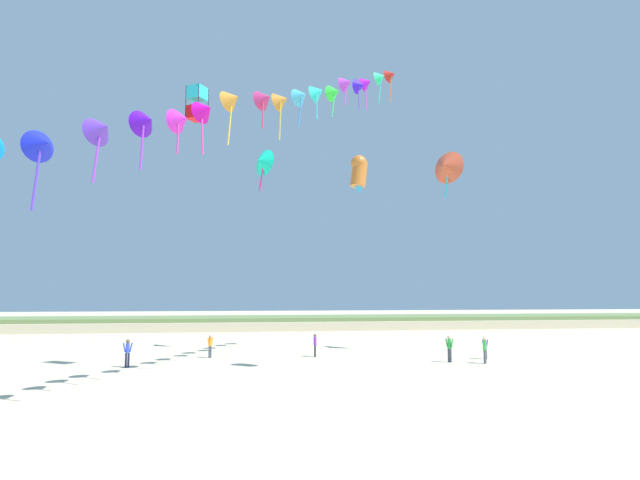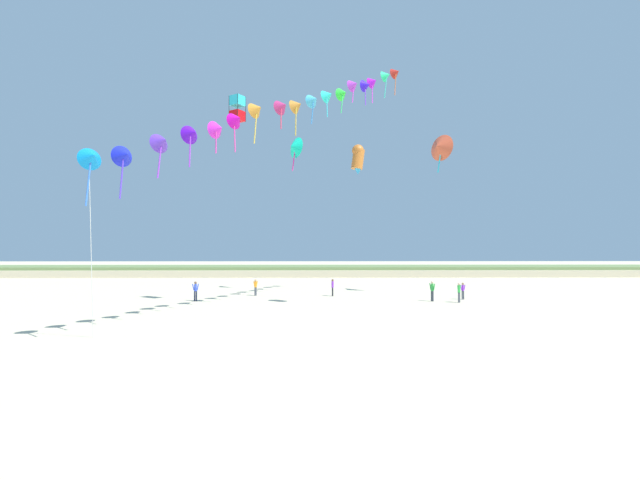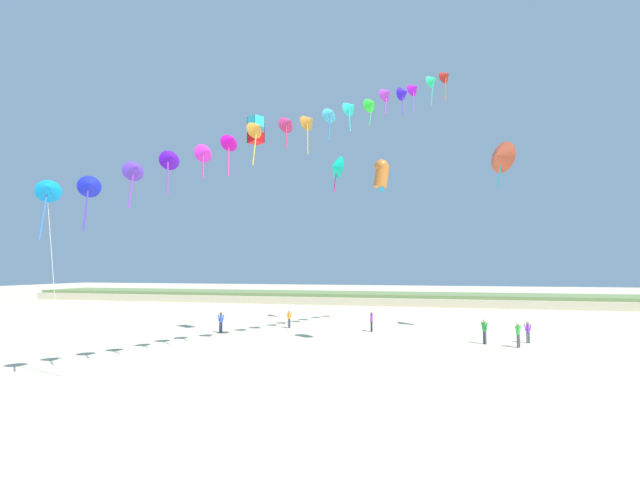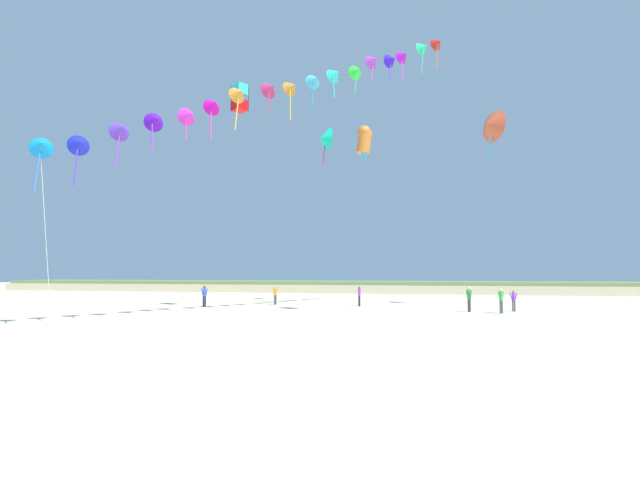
{
  "view_description": "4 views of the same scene",
  "coord_description": "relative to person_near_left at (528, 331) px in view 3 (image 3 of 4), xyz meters",
  "views": [
    {
      "loc": [
        -3.8,
        -16.61,
        4.48
      ],
      "look_at": [
        0.33,
        13.53,
        7.79
      ],
      "focal_mm": 28.0,
      "sensor_mm": 36.0,
      "label": 1
    },
    {
      "loc": [
        -1.0,
        -21.43,
        4.7
      ],
      "look_at": [
        -0.54,
        11.17,
        5.24
      ],
      "focal_mm": 24.0,
      "sensor_mm": 36.0,
      "label": 2
    },
    {
      "loc": [
        5.13,
        -16.94,
        5.33
      ],
      "look_at": [
        -2.28,
        13.7,
        7.43
      ],
      "focal_mm": 24.0,
      "sensor_mm": 36.0,
      "label": 3
    },
    {
      "loc": [
        7.54,
        -21.17,
        2.71
      ],
      "look_at": [
        -0.06,
        9.52,
        4.82
      ],
      "focal_mm": 28.0,
      "sensor_mm": 36.0,
      "label": 4
    }
  ],
  "objects": [
    {
      "name": "ground_plane",
      "position": [
        -12.35,
        -16.7,
        -0.88
      ],
      "size": [
        240.0,
        240.0,
        0.0
      ],
      "primitive_type": "plane",
      "color": "beige"
    },
    {
      "name": "person_far_center",
      "position": [
        -1.07,
        -2.11,
        0.1
      ],
      "size": [
        0.47,
        0.48,
        1.69
      ],
      "color": "#474C56",
      "rests_on": "ground"
    },
    {
      "name": "large_kite_low_lead",
      "position": [
        -19.57,
        -3.52,
        15.08
      ],
      "size": [
        1.34,
        1.34,
        2.03
      ],
      "color": "red"
    },
    {
      "name": "kite_banner_string",
      "position": [
        -14.59,
        -6.21,
        14.64
      ],
      "size": [
        20.58,
        24.11,
        23.12
      ],
      "color": "#0E92EF"
    },
    {
      "name": "large_kite_mid_trail",
      "position": [
        -15.49,
        6.86,
        14.4
      ],
      "size": [
        2.13,
        2.38,
        3.69
      ],
      "color": "#12EAB5"
    },
    {
      "name": "person_mid_center",
      "position": [
        -3.09,
        -1.2,
        0.14
      ],
      "size": [
        0.43,
        0.55,
        1.76
      ],
      "color": "#474C56",
      "rests_on": "ground"
    },
    {
      "name": "person_near_left",
      "position": [
        0.0,
        0.0,
        0.0
      ],
      "size": [
        0.53,
        0.21,
        1.52
      ],
      "color": "#474C56",
      "rests_on": "ground"
    },
    {
      "name": "person_far_right",
      "position": [
        -23.67,
        -0.72,
        0.11
      ],
      "size": [
        0.6,
        0.23,
        1.71
      ],
      "color": "#282D4C",
      "rests_on": "ground"
    },
    {
      "name": "large_kite_outer_drift",
      "position": [
        -9.9,
        -4.81,
        10.78
      ],
      "size": [
        1.38,
        1.27,
        2.36
      ],
      "color": "orange"
    },
    {
      "name": "large_kite_high_solo",
      "position": [
        -0.99,
        3.62,
        13.69
      ],
      "size": [
        2.45,
        2.77,
        3.88
      ],
      "color": "#DD5333"
    },
    {
      "name": "person_near_right",
      "position": [
        -18.99,
        3.29,
        0.05
      ],
      "size": [
        0.4,
        0.5,
        1.61
      ],
      "color": "#474C56",
      "rests_on": "ground"
    },
    {
      "name": "person_far_left",
      "position": [
        -11.56,
        2.83,
        0.07
      ],
      "size": [
        0.22,
        0.57,
        1.63
      ],
      "color": "black",
      "rests_on": "ground"
    },
    {
      "name": "dune_ridge",
      "position": [
        -12.35,
        32.97,
        -0.1
      ],
      "size": [
        120.0,
        11.55,
        1.57
      ],
      "color": "beige",
      "rests_on": "ground"
    }
  ]
}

